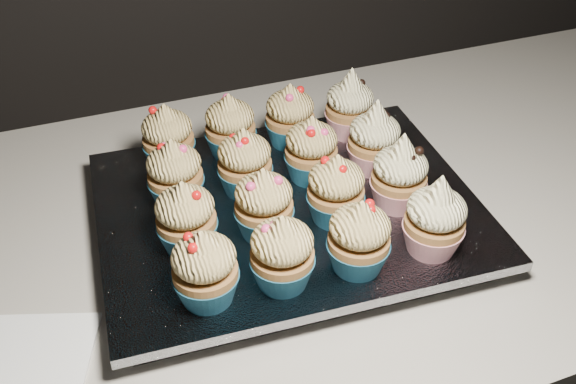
# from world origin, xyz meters

# --- Properties ---
(worktop) EXTENTS (2.44, 0.64, 0.04)m
(worktop) POSITION_xyz_m (0.00, 1.70, 0.88)
(worktop) COLOR beige
(worktop) RESTS_ON cabinet
(napkin) EXTENTS (0.18, 0.18, 0.00)m
(napkin) POSITION_xyz_m (-0.34, 1.56, 0.90)
(napkin) COLOR white
(napkin) RESTS_ON worktop
(baking_tray) EXTENTS (0.41, 0.32, 0.02)m
(baking_tray) POSITION_xyz_m (-0.03, 1.67, 0.91)
(baking_tray) COLOR black
(baking_tray) RESTS_ON worktop
(foil_lining) EXTENTS (0.44, 0.36, 0.01)m
(foil_lining) POSITION_xyz_m (-0.03, 1.67, 0.93)
(foil_lining) COLOR silver
(foil_lining) RESTS_ON baking_tray
(cupcake_0) EXTENTS (0.06, 0.06, 0.08)m
(cupcake_0) POSITION_xyz_m (-0.15, 1.56, 0.97)
(cupcake_0) COLOR #195978
(cupcake_0) RESTS_ON foil_lining
(cupcake_1) EXTENTS (0.06, 0.06, 0.08)m
(cupcake_1) POSITION_xyz_m (-0.08, 1.55, 0.97)
(cupcake_1) COLOR #195978
(cupcake_1) RESTS_ON foil_lining
(cupcake_2) EXTENTS (0.06, 0.06, 0.08)m
(cupcake_2) POSITION_xyz_m (0.00, 1.55, 0.97)
(cupcake_2) COLOR #195978
(cupcake_2) RESTS_ON foil_lining
(cupcake_3) EXTENTS (0.06, 0.06, 0.10)m
(cupcake_3) POSITION_xyz_m (0.08, 1.54, 0.97)
(cupcake_3) COLOR #A5162C
(cupcake_3) RESTS_ON foil_lining
(cupcake_4) EXTENTS (0.06, 0.06, 0.08)m
(cupcake_4) POSITION_xyz_m (-0.15, 1.64, 0.97)
(cupcake_4) COLOR #195978
(cupcake_4) RESTS_ON foil_lining
(cupcake_5) EXTENTS (0.06, 0.06, 0.08)m
(cupcake_5) POSITION_xyz_m (-0.07, 1.63, 0.97)
(cupcake_5) COLOR #195978
(cupcake_5) RESTS_ON foil_lining
(cupcake_6) EXTENTS (0.06, 0.06, 0.08)m
(cupcake_6) POSITION_xyz_m (0.01, 1.62, 0.97)
(cupcake_6) COLOR #195978
(cupcake_6) RESTS_ON foil_lining
(cupcake_7) EXTENTS (0.06, 0.06, 0.10)m
(cupcake_7) POSITION_xyz_m (0.09, 1.62, 0.97)
(cupcake_7) COLOR #A5162C
(cupcake_7) RESTS_ON foil_lining
(cupcake_8) EXTENTS (0.06, 0.06, 0.08)m
(cupcake_8) POSITION_xyz_m (-0.14, 1.71, 0.97)
(cupcake_8) COLOR #195978
(cupcake_8) RESTS_ON foil_lining
(cupcake_9) EXTENTS (0.06, 0.06, 0.08)m
(cupcake_9) POSITION_xyz_m (-0.06, 1.71, 0.97)
(cupcake_9) COLOR #195978
(cupcake_9) RESTS_ON foil_lining
(cupcake_10) EXTENTS (0.06, 0.06, 0.08)m
(cupcake_10) POSITION_xyz_m (0.02, 1.70, 0.97)
(cupcake_10) COLOR #195978
(cupcake_10) RESTS_ON foil_lining
(cupcake_11) EXTENTS (0.06, 0.06, 0.10)m
(cupcake_11) POSITION_xyz_m (0.09, 1.70, 0.97)
(cupcake_11) COLOR #A5162C
(cupcake_11) RESTS_ON foil_lining
(cupcake_12) EXTENTS (0.06, 0.06, 0.08)m
(cupcake_12) POSITION_xyz_m (-0.13, 1.79, 0.97)
(cupcake_12) COLOR #195978
(cupcake_12) RESTS_ON foil_lining
(cupcake_13) EXTENTS (0.06, 0.06, 0.08)m
(cupcake_13) POSITION_xyz_m (-0.06, 1.79, 0.97)
(cupcake_13) COLOR #195978
(cupcake_13) RESTS_ON foil_lining
(cupcake_14) EXTENTS (0.06, 0.06, 0.08)m
(cupcake_14) POSITION_xyz_m (0.02, 1.78, 0.97)
(cupcake_14) COLOR #195978
(cupcake_14) RESTS_ON foil_lining
(cupcake_15) EXTENTS (0.06, 0.06, 0.10)m
(cupcake_15) POSITION_xyz_m (0.10, 1.78, 0.97)
(cupcake_15) COLOR #A5162C
(cupcake_15) RESTS_ON foil_lining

